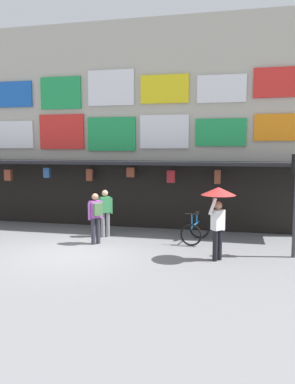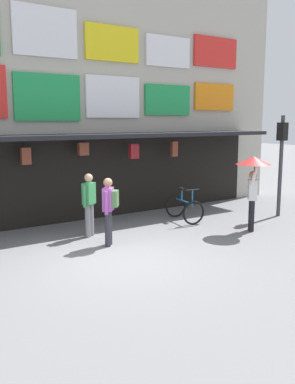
{
  "view_description": "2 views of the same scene",
  "coord_description": "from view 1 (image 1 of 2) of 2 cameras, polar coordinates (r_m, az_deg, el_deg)",
  "views": [
    {
      "loc": [
        4.71,
        -10.4,
        3.17
      ],
      "look_at": [
        1.81,
        2.38,
        1.62
      ],
      "focal_mm": 35.46,
      "sensor_mm": 36.0,
      "label": 1
    },
    {
      "loc": [
        -4.5,
        -7.8,
        3.06
      ],
      "look_at": [
        1.87,
        1.69,
        1.11
      ],
      "focal_mm": 39.75,
      "sensor_mm": 36.0,
      "label": 2
    }
  ],
  "objects": [
    {
      "name": "ground_plane",
      "position": [
        11.85,
        -11.29,
        -8.91
      ],
      "size": [
        80.0,
        80.0,
        0.0
      ],
      "primitive_type": "plane",
      "color": "slate"
    },
    {
      "name": "shopfront",
      "position": [
        15.71,
        -4.76,
        9.61
      ],
      "size": [
        18.0,
        2.6,
        8.0
      ],
      "color": "#B2AD9E",
      "rests_on": "ground"
    },
    {
      "name": "bicycle_parked",
      "position": [
        12.88,
        7.2,
        -5.76
      ],
      "size": [
        0.9,
        1.26,
        1.05
      ],
      "color": "black",
      "rests_on": "ground"
    },
    {
      "name": "pedestrian_with_umbrella",
      "position": [
        10.68,
        10.6,
        -1.6
      ],
      "size": [
        0.96,
        0.96,
        2.08
      ],
      "color": "black",
      "rests_on": "ground"
    },
    {
      "name": "pedestrian_in_white",
      "position": [
        12.51,
        -7.79,
        -3.39
      ],
      "size": [
        0.47,
        0.47,
        1.68
      ],
      "color": "#2D2D38",
      "rests_on": "ground"
    },
    {
      "name": "pedestrian_in_purple",
      "position": [
        13.48,
        -6.39,
        -2.79
      ],
      "size": [
        0.46,
        0.38,
        1.68
      ],
      "color": "gray",
      "rests_on": "ground"
    }
  ]
}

